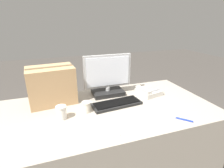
# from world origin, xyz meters

# --- Properties ---
(office_desk) EXTENTS (1.80, 0.90, 0.76)m
(office_desk) POSITION_xyz_m (0.00, 0.00, 0.38)
(office_desk) COLOR #A89E8E
(office_desk) RESTS_ON ground_plane
(monitor) EXTENTS (0.45, 0.20, 0.39)m
(monitor) POSITION_xyz_m (0.10, 0.27, 0.92)
(monitor) COLOR black
(monitor) RESTS_ON office_desk
(keyboard) EXTENTS (0.44, 0.20, 0.03)m
(keyboard) POSITION_xyz_m (0.10, 0.03, 0.77)
(keyboard) COLOR black
(keyboard) RESTS_ON office_desk
(desk_phone) EXTENTS (0.24, 0.23, 0.08)m
(desk_phone) POSITION_xyz_m (0.47, 0.14, 0.79)
(desk_phone) COLOR beige
(desk_phone) RESTS_ON office_desk
(paper_cup_left) EXTENTS (0.08, 0.08, 0.10)m
(paper_cup_left) POSITION_xyz_m (-0.36, -0.04, 0.81)
(paper_cup_left) COLOR white
(paper_cup_left) RESTS_ON office_desk
(paper_cup_right) EXTENTS (0.07, 0.07, 0.09)m
(paper_cup_right) POSITION_xyz_m (-0.17, -0.00, 0.80)
(paper_cup_right) COLOR beige
(paper_cup_right) RESTS_ON office_desk
(spoon) EXTENTS (0.17, 0.03, 0.00)m
(spoon) POSITION_xyz_m (-0.31, -0.32, 0.76)
(spoon) COLOR #B2B2B7
(spoon) RESTS_ON office_desk
(cardboard_box) EXTENTS (0.40, 0.29, 0.32)m
(cardboard_box) POSITION_xyz_m (-0.41, 0.27, 0.92)
(cardboard_box) COLOR tan
(cardboard_box) RESTS_ON office_desk
(pen_marker) EXTENTS (0.09, 0.10, 0.01)m
(pen_marker) POSITION_xyz_m (0.48, -0.36, 0.76)
(pen_marker) COLOR #1933B2
(pen_marker) RESTS_ON office_desk
(sticky_note_pad) EXTENTS (0.10, 0.10, 0.01)m
(sticky_note_pad) POSITION_xyz_m (-0.07, -0.33, 0.76)
(sticky_note_pad) COLOR silver
(sticky_note_pad) RESTS_ON office_desk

